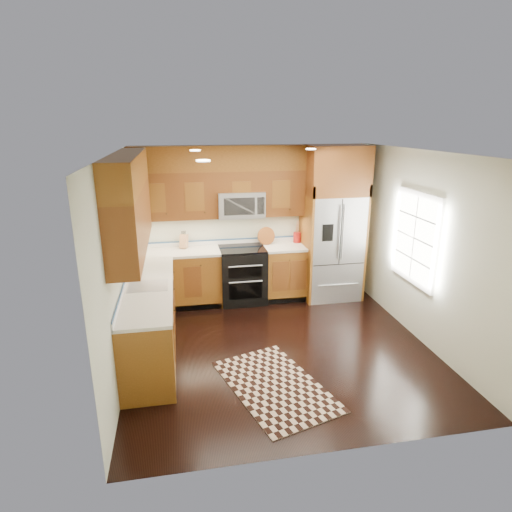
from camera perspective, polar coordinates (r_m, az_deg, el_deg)
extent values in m
plane|color=black|center=(6.01, 3.14, -11.99)|extent=(4.00, 4.00, 0.00)
cube|color=beige|center=(7.38, -0.34, 4.52)|extent=(4.00, 0.02, 2.60)
cube|color=beige|center=(5.39, -17.76, -1.25)|extent=(0.02, 4.00, 2.60)
cube|color=beige|center=(6.26, 21.43, 0.93)|extent=(0.02, 4.00, 2.60)
cube|color=white|center=(6.39, 20.46, 2.28)|extent=(0.04, 1.10, 1.30)
cube|color=white|center=(6.39, 20.38, 2.28)|extent=(0.02, 0.95, 1.15)
cube|color=#94571C|center=(7.23, -10.23, -3.09)|extent=(1.37, 0.60, 0.90)
cube|color=#94571C|center=(7.44, 3.80, -2.24)|extent=(0.72, 0.60, 0.90)
cube|color=#94571C|center=(5.86, -13.84, -8.37)|extent=(0.60, 2.40, 0.90)
cube|color=white|center=(7.11, -4.47, 0.80)|extent=(2.85, 0.62, 0.04)
cube|color=white|center=(5.67, -14.18, -4.09)|extent=(0.62, 2.40, 0.04)
cube|color=brown|center=(7.04, -4.76, 8.18)|extent=(2.85, 0.33, 0.75)
cube|color=brown|center=(5.43, -16.31, 4.77)|extent=(0.33, 2.40, 0.75)
cube|color=#94571C|center=(6.97, -4.88, 12.85)|extent=(2.85, 0.33, 0.40)
cube|color=#94571C|center=(5.34, -16.83, 10.79)|extent=(0.33, 2.40, 0.40)
cube|color=black|center=(7.27, -1.81, -2.61)|extent=(0.76, 0.64, 0.92)
cube|color=black|center=(7.12, -1.84, 0.99)|extent=(0.76, 0.60, 0.02)
cube|color=black|center=(6.92, -1.42, -2.24)|extent=(0.55, 0.01, 0.18)
cube|color=black|center=(7.03, -1.40, -4.70)|extent=(0.55, 0.01, 0.28)
cylinder|color=#B2B2B7|center=(6.86, -1.39, -1.37)|extent=(0.55, 0.02, 0.02)
cylinder|color=#B2B2B7|center=(6.95, -1.38, -3.48)|extent=(0.55, 0.02, 0.02)
cube|color=#B2B2B7|center=(7.07, -2.06, 6.92)|extent=(0.76, 0.40, 0.42)
cube|color=black|center=(6.88, -2.23, 6.61)|extent=(0.50, 0.01, 0.28)
cube|color=#B2B2B7|center=(7.47, 10.04, 1.24)|extent=(0.90, 0.74, 1.80)
cube|color=black|center=(7.05, 11.23, 3.14)|extent=(0.01, 0.01, 1.08)
cube|color=black|center=(6.97, 9.55, 3.07)|extent=(0.18, 0.01, 0.28)
cube|color=#94571C|center=(7.30, 6.62, 1.82)|extent=(0.04, 0.74, 2.00)
cube|color=#94571C|center=(7.62, 13.40, 2.13)|extent=(0.04, 0.74, 2.00)
cube|color=brown|center=(7.22, 10.59, 11.19)|extent=(0.98, 0.74, 0.80)
cube|color=#B2B2B7|center=(5.66, -14.20, -3.81)|extent=(0.50, 0.42, 0.02)
cylinder|color=#B2B2B7|center=(5.84, -16.13, -1.94)|extent=(0.02, 0.02, 0.28)
torus|color=#B2B2B7|center=(5.72, -16.32, -0.88)|extent=(0.18, 0.02, 0.18)
cube|color=black|center=(5.23, 2.51, -16.85)|extent=(1.37, 1.79, 0.01)
cube|color=tan|center=(7.21, -9.59, 1.96)|extent=(0.15, 0.17, 0.23)
cylinder|color=maroon|center=(7.49, 5.51, 2.49)|extent=(0.17, 0.17, 0.18)
cylinder|color=brown|center=(7.34, 1.36, 1.63)|extent=(0.35, 0.35, 0.02)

